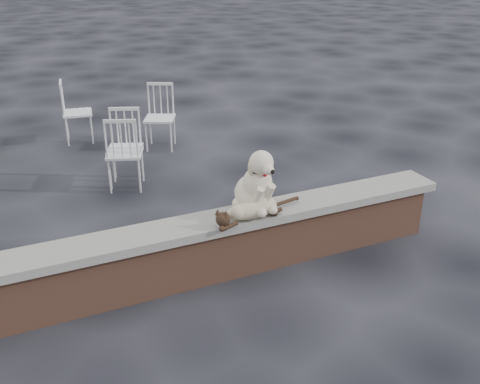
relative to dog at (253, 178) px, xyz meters
name	(u,v)px	position (x,y,z in m)	size (l,w,h in m)	color
ground	(140,293)	(-1.12, -0.03, -0.89)	(60.00, 60.00, 0.00)	black
brick_wall	(137,269)	(-1.12, -0.03, -0.64)	(6.00, 0.30, 0.50)	brown
capstone	(135,240)	(-1.12, -0.03, -0.35)	(6.20, 0.40, 0.08)	slate
dog	(253,178)	(0.00, 0.00, 0.00)	(0.41, 0.54, 0.63)	beige
cat	(252,209)	(-0.08, -0.15, -0.22)	(1.11, 0.27, 0.19)	tan
chair_c	(125,152)	(-0.63, 2.30, -0.42)	(0.56, 0.56, 0.94)	white
chair_b	(125,148)	(-0.59, 2.44, -0.42)	(0.56, 0.56, 0.94)	white
chair_e	(77,112)	(-0.85, 4.33, -0.42)	(0.56, 0.56, 0.94)	white
chair_d	(160,117)	(0.19, 3.52, -0.42)	(0.56, 0.56, 0.94)	white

